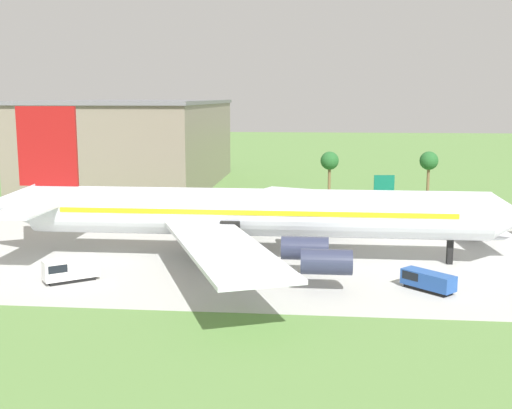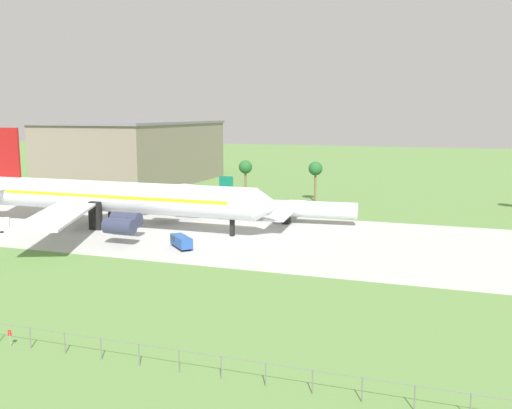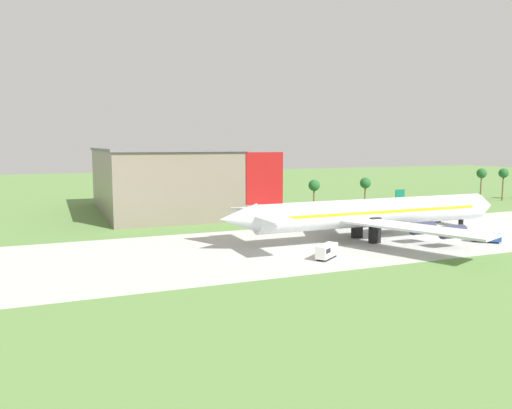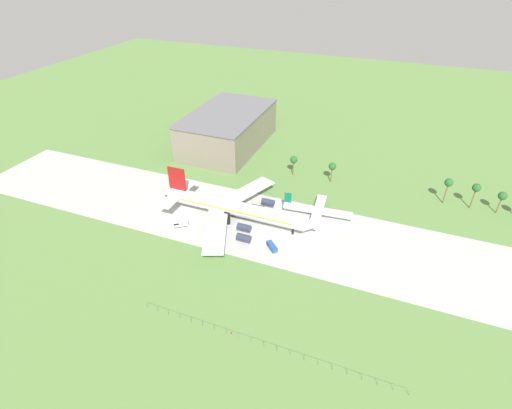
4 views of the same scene
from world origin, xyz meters
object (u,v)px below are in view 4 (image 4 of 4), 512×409
at_px(jet_airliner, 234,208).
at_px(terminal_building, 228,129).
at_px(baggage_tug, 180,223).
at_px(regional_aircraft, 317,210).
at_px(no_stopping_sign, 231,334).
at_px(catering_van, 272,246).

distance_m(jet_airliner, terminal_building, 73.76).
bearing_deg(baggage_tug, terminal_building, 100.54).
bearing_deg(baggage_tug, regional_aircraft, 28.71).
bearing_deg(no_stopping_sign, regional_aircraft, 83.53).
xyz_separation_m(regional_aircraft, terminal_building, (-64.99, 50.34, 6.89)).
distance_m(jet_airliner, baggage_tug, 22.92).
relative_size(jet_airliner, baggage_tug, 11.67).
bearing_deg(terminal_building, baggage_tug, -79.46).
bearing_deg(baggage_tug, catering_van, 0.83).
bearing_deg(no_stopping_sign, baggage_tug, 135.34).
bearing_deg(regional_aircraft, no_stopping_sign, -96.47).
height_order(catering_van, no_stopping_sign, catering_van).
xyz_separation_m(jet_airliner, catering_van, (21.04, -11.71, -4.97)).
bearing_deg(catering_van, no_stopping_sign, -86.29).
xyz_separation_m(jet_airliner, no_stopping_sign, (23.80, -54.36, -5.06)).
bearing_deg(no_stopping_sign, jet_airliner, 113.65).
xyz_separation_m(catering_van, no_stopping_sign, (2.76, -42.65, -0.09)).
bearing_deg(catering_van, terminal_building, 125.06).
distance_m(regional_aircraft, no_stopping_sign, 70.20).
bearing_deg(no_stopping_sign, terminal_building, 115.43).
height_order(regional_aircraft, no_stopping_sign, regional_aircraft).
relative_size(no_stopping_sign, terminal_building, 0.03).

